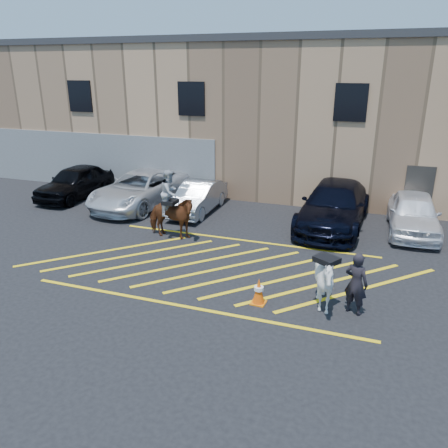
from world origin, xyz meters
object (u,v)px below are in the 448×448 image
(car_white_suv, at_px, (413,213))
(saddled_white, at_px, (325,281))
(car_blue_suv, at_px, (334,205))
(car_black_suv, at_px, (76,182))
(handler, at_px, (356,284))
(car_silver_sedan, at_px, (198,197))
(car_white_pickup, at_px, (140,189))
(mounted_bay, at_px, (171,211))
(traffic_cone, at_px, (259,291))

(car_white_suv, bearing_deg, saddled_white, -111.06)
(car_blue_suv, xyz_separation_m, car_white_suv, (2.91, 0.24, -0.09))
(car_black_suv, relative_size, handler, 2.73)
(car_black_suv, bearing_deg, car_silver_sedan, 0.24)
(car_black_suv, distance_m, car_blue_suv, 12.15)
(car_silver_sedan, distance_m, saddled_white, 8.96)
(car_blue_suv, xyz_separation_m, handler, (1.19, -6.58, -0.01))
(car_white_suv, bearing_deg, handler, -105.38)
(car_white_pickup, xyz_separation_m, car_silver_sedan, (2.79, 0.01, -0.12))
(mounted_bay, bearing_deg, car_silver_sedan, 94.70)
(saddled_white, bearing_deg, car_white_suv, 70.20)
(car_black_suv, bearing_deg, handler, -24.45)
(car_white_pickup, distance_m, car_silver_sedan, 2.79)
(car_blue_suv, bearing_deg, car_white_suv, 8.12)
(car_blue_suv, bearing_deg, traffic_cone, -96.64)
(car_black_suv, distance_m, handler, 14.90)
(car_white_suv, height_order, handler, handler)
(car_blue_suv, bearing_deg, mounted_bay, -145.18)
(car_silver_sedan, relative_size, car_blue_suv, 0.68)
(car_black_suv, distance_m, saddled_white, 14.25)
(handler, height_order, traffic_cone, handler)
(car_silver_sedan, xyz_separation_m, traffic_cone, (4.52, -6.78, -0.29))
(car_black_suv, distance_m, car_silver_sedan, 6.42)
(saddled_white, xyz_separation_m, traffic_cone, (-1.65, -0.28, -0.42))
(car_silver_sedan, height_order, traffic_cone, car_silver_sedan)
(car_black_suv, relative_size, car_silver_sedan, 1.14)
(car_silver_sedan, relative_size, car_white_suv, 0.90)
(car_white_suv, distance_m, mounted_bay, 9.12)
(traffic_cone, bearing_deg, car_black_suv, 147.48)
(handler, bearing_deg, saddled_white, 26.17)
(car_white_suv, distance_m, handler, 7.03)
(car_blue_suv, height_order, car_white_suv, car_blue_suv)
(car_white_pickup, xyz_separation_m, saddled_white, (8.96, -6.49, 0.02))
(car_white_pickup, bearing_deg, car_black_suv, -177.13)
(car_silver_sedan, bearing_deg, car_white_pickup, -179.25)
(car_white_pickup, bearing_deg, car_silver_sedan, 6.22)
(car_white_suv, bearing_deg, car_blue_suv, -176.48)
(car_silver_sedan, height_order, car_blue_suv, car_blue_suv)
(mounted_bay, bearing_deg, saddled_white, -29.04)
(car_white_suv, xyz_separation_m, handler, (-1.71, -6.82, 0.08))
(car_silver_sedan, relative_size, traffic_cone, 5.41)
(car_black_suv, relative_size, mounted_bay, 1.77)
(car_black_suv, xyz_separation_m, car_white_pickup, (3.63, -0.20, 0.00))
(car_black_suv, height_order, handler, handler)
(car_black_suv, distance_m, car_white_suv, 15.06)
(car_silver_sedan, distance_m, handler, 9.46)
(car_white_suv, relative_size, saddled_white, 2.36)
(saddled_white, bearing_deg, traffic_cone, -170.25)
(handler, bearing_deg, car_white_suv, -82.05)
(car_blue_suv, distance_m, mounted_bay, 6.42)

